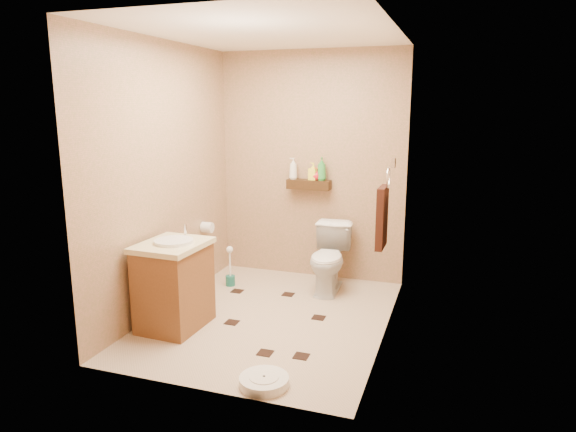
% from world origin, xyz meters
% --- Properties ---
extents(ground, '(2.50, 2.50, 0.00)m').
position_xyz_m(ground, '(0.00, 0.00, 0.00)').
color(ground, '#C5AB90').
rests_on(ground, ground).
extents(wall_back, '(2.00, 0.04, 2.40)m').
position_xyz_m(wall_back, '(0.00, 1.25, 1.20)').
color(wall_back, tan).
rests_on(wall_back, ground).
extents(wall_front, '(2.00, 0.04, 2.40)m').
position_xyz_m(wall_front, '(0.00, -1.25, 1.20)').
color(wall_front, tan).
rests_on(wall_front, ground).
extents(wall_left, '(0.04, 2.50, 2.40)m').
position_xyz_m(wall_left, '(-1.00, 0.00, 1.20)').
color(wall_left, tan).
rests_on(wall_left, ground).
extents(wall_right, '(0.04, 2.50, 2.40)m').
position_xyz_m(wall_right, '(1.00, 0.00, 1.20)').
color(wall_right, tan).
rests_on(wall_right, ground).
extents(ceiling, '(2.00, 2.50, 0.02)m').
position_xyz_m(ceiling, '(0.00, 0.00, 2.40)').
color(ceiling, white).
rests_on(ceiling, wall_back).
extents(wall_shelf, '(0.46, 0.14, 0.10)m').
position_xyz_m(wall_shelf, '(0.00, 1.17, 1.02)').
color(wall_shelf, '#38200F').
rests_on(wall_shelf, wall_back).
extents(floor_accents, '(1.13, 1.33, 0.01)m').
position_xyz_m(floor_accents, '(0.04, -0.04, 0.00)').
color(floor_accents, black).
rests_on(floor_accents, ground).
extents(toilet, '(0.41, 0.68, 0.67)m').
position_xyz_m(toilet, '(0.32, 0.83, 0.33)').
color(toilet, white).
rests_on(toilet, ground).
extents(vanity, '(0.52, 0.62, 0.85)m').
position_xyz_m(vanity, '(-0.70, -0.43, 0.38)').
color(vanity, brown).
rests_on(vanity, ground).
extents(bathroom_scale, '(0.34, 0.34, 0.07)m').
position_xyz_m(bathroom_scale, '(0.36, -1.07, 0.03)').
color(bathroom_scale, white).
rests_on(bathroom_scale, ground).
extents(toilet_brush, '(0.10, 0.10, 0.42)m').
position_xyz_m(toilet_brush, '(-0.69, 0.64, 0.15)').
color(toilet_brush, '#186156').
rests_on(toilet_brush, ground).
extents(towel_ring, '(0.12, 0.30, 0.76)m').
position_xyz_m(towel_ring, '(0.91, 0.25, 0.95)').
color(towel_ring, silver).
rests_on(towel_ring, wall_right).
extents(toilet_paper, '(0.12, 0.11, 0.12)m').
position_xyz_m(toilet_paper, '(-0.94, 0.65, 0.60)').
color(toilet_paper, white).
rests_on(toilet_paper, wall_left).
extents(bottle_a, '(0.12, 0.12, 0.23)m').
position_xyz_m(bottle_a, '(-0.17, 1.17, 1.18)').
color(bottle_a, white).
rests_on(bottle_a, wall_shelf).
extents(bottle_b, '(0.10, 0.10, 0.18)m').
position_xyz_m(bottle_b, '(0.05, 1.17, 1.16)').
color(bottle_b, '#FFF435').
rests_on(bottle_b, wall_shelf).
extents(bottle_c, '(0.14, 0.14, 0.13)m').
position_xyz_m(bottle_c, '(0.08, 1.17, 1.14)').
color(bottle_c, red).
rests_on(bottle_c, wall_shelf).
extents(bottle_d, '(0.12, 0.12, 0.24)m').
position_xyz_m(bottle_d, '(0.14, 1.17, 1.19)').
color(bottle_d, green).
rests_on(bottle_d, wall_shelf).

